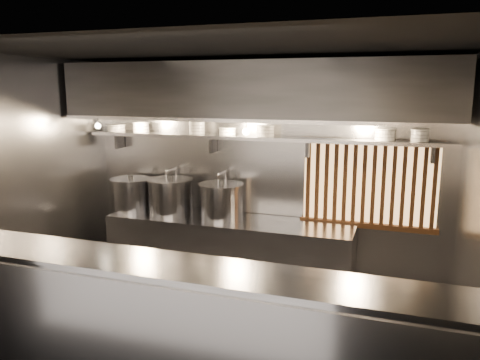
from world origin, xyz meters
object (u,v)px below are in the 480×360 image
Objects in this scene: stock_pot_left at (131,194)px; pendant_bulb at (246,132)px; heat_lamp at (97,121)px; stock_pot_mid at (170,196)px; stock_pot_right at (221,201)px.

pendant_bulb is at bearing 1.24° from stock_pot_left.
heat_lamp is at bearing -169.00° from pendant_bulb.
stock_pot_mid is 1.16× the size of stock_pot_right.
pendant_bulb is 0.90m from stock_pot_right.
heat_lamp is at bearing -167.93° from stock_pot_right.
stock_pot_left is (-1.56, -0.03, -0.85)m from pendant_bulb.
pendant_bulb is 1.30m from stock_pot_mid.
stock_pot_left is 0.57m from stock_pot_mid.
pendant_bulb reaches higher than stock_pot_left.
stock_pot_mid reaches higher than stock_pot_left.
heat_lamp is 1.83m from pendant_bulb.
heat_lamp reaches higher than stock_pot_left.
pendant_bulb is at bearing 1.60° from stock_pot_mid.
pendant_bulb reaches higher than stock_pot_right.
stock_pot_mid is at bearing 0.60° from stock_pot_left.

